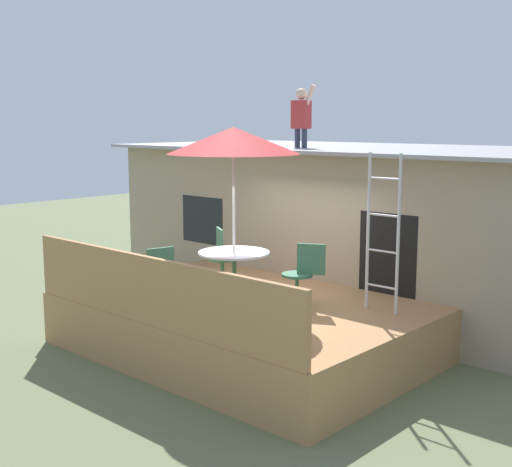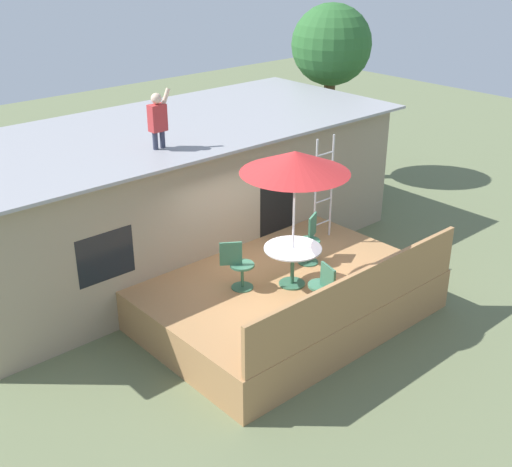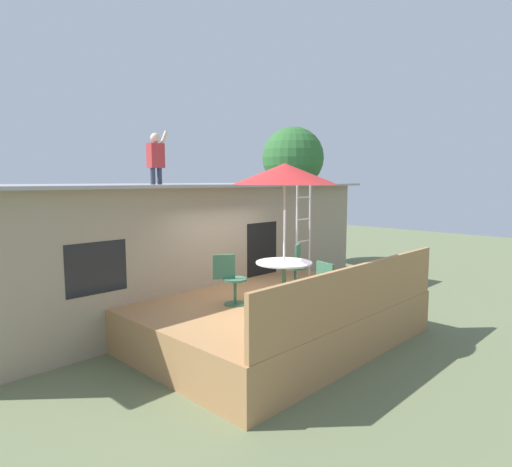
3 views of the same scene
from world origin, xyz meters
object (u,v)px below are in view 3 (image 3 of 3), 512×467
patio_table (284,270)px  patio_chair_left (231,280)px  backyard_tree (293,160)px  step_ladder (303,230)px  person_figure (156,155)px  patio_chair_near (320,289)px  patio_chair_right (296,267)px  patio_umbrella (285,174)px

patio_table → patio_chair_left: (-0.82, 0.55, -0.13)m
backyard_tree → step_ladder: bearing=-138.2°
person_figure → patio_chair_near: bearing=-80.0°
patio_chair_right → patio_chair_left: bearing=-29.5°
patio_chair_left → patio_chair_near: same height
patio_chair_right → backyard_tree: (5.52, 4.65, 2.52)m
step_ladder → patio_chair_near: size_ratio=2.39×
patio_table → patio_chair_right: patio_chair_right is taller
step_ladder → patio_table: bearing=-151.4°
patio_table → step_ladder: (1.86, 1.02, 0.51)m
person_figure → patio_chair_right: size_ratio=1.21×
patio_chair_near → backyard_tree: backyard_tree is taller
patio_umbrella → backyard_tree: size_ratio=0.51×
patio_table → patio_chair_near: bearing=-105.0°
patio_table → step_ladder: size_ratio=0.47×
person_figure → patio_umbrella: bearing=-71.1°
person_figure → patio_chair_right: person_figure is taller
patio_chair_near → backyard_tree: 9.40m
patio_table → patio_chair_left: bearing=146.1°
patio_chair_left → patio_chair_near: 1.65m
step_ladder → person_figure: size_ratio=1.98×
patio_chair_right → patio_chair_near: size_ratio=1.00×
patio_table → patio_umbrella: size_ratio=0.41×
patio_chair_right → backyard_tree: backyard_tree is taller
person_figure → backyard_tree: 7.74m
patio_chair_right → backyard_tree: 7.64m
person_figure → patio_chair_left: (0.10, -2.14, -2.30)m
patio_umbrella → patio_chair_near: bearing=-105.0°
step_ladder → backyard_tree: bearing=41.8°
person_figure → patio_chair_right: 3.70m
patio_table → patio_chair_right: 1.02m
patio_chair_left → backyard_tree: backyard_tree is taller
patio_chair_left → patio_chair_right: (1.73, -0.10, 0.00)m
step_ladder → patio_chair_right: 1.28m
patio_chair_right → patio_table: bearing=-0.0°
person_figure → patio_chair_near: person_figure is taller
patio_umbrella → backyard_tree: 8.23m
patio_umbrella → patio_chair_right: patio_umbrella is taller
step_ladder → backyard_tree: backyard_tree is taller
step_ladder → person_figure: person_figure is taller
patio_chair_right → backyard_tree: size_ratio=0.19×
patio_umbrella → patio_chair_right: 2.15m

